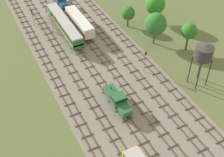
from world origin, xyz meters
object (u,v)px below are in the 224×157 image
(shunter_loco_centre_far, at_px, (60,0))
(water_tower, at_px, (204,53))
(signal_post_nearest, at_px, (145,59))
(freight_boxcar_centre_mid, at_px, (79,22))
(diesel_railcar_centre_left_midfar, at_px, (64,25))
(signal_post_mid, at_px, (32,16))
(signal_post_near, at_px, (52,18))
(shunter_loco_centre_left_near, at_px, (118,100))

(shunter_loco_centre_far, bearing_deg, water_tower, -72.90)
(signal_post_nearest, bearing_deg, freight_boxcar_centre_mid, 105.31)
(signal_post_nearest, bearing_deg, water_tower, -46.79)
(diesel_railcar_centre_left_midfar, bearing_deg, shunter_loco_centre_far, 74.29)
(signal_post_mid, bearing_deg, signal_post_nearest, -61.55)
(shunter_loco_centre_far, height_order, water_tower, water_tower)
(shunter_loco_centre_far, height_order, signal_post_near, signal_post_near)
(freight_boxcar_centre_mid, height_order, water_tower, water_tower)
(diesel_railcar_centre_left_midfar, relative_size, signal_post_nearest, 3.62)
(signal_post_near, height_order, signal_post_mid, signal_post_near)
(shunter_loco_centre_left_near, distance_m, freight_boxcar_centre_mid, 30.36)
(signal_post_nearest, xyz_separation_m, signal_post_mid, (-16.87, 31.14, -0.63))
(signal_post_mid, bearing_deg, shunter_loco_centre_left_near, -80.58)
(shunter_loco_centre_left_near, xyz_separation_m, freight_boxcar_centre_mid, (4.22, 30.06, 0.44))
(shunter_loco_centre_left_near, distance_m, diesel_railcar_centre_left_midfar, 30.33)
(shunter_loco_centre_left_near, distance_m, signal_post_nearest, 12.74)
(diesel_railcar_centre_left_midfar, distance_m, shunter_loco_centre_far, 15.59)
(shunter_loco_centre_left_near, height_order, signal_post_near, signal_post_near)
(freight_boxcar_centre_mid, relative_size, diesel_railcar_centre_left_midfar, 0.68)
(signal_post_mid, bearing_deg, diesel_railcar_centre_left_midfar, -50.95)
(water_tower, height_order, signal_post_nearest, water_tower)
(shunter_loco_centre_left_near, height_order, freight_boxcar_centre_mid, freight_boxcar_centre_mid)
(freight_boxcar_centre_mid, distance_m, signal_post_near, 7.62)
(shunter_loco_centre_left_near, relative_size, signal_post_mid, 1.85)
(water_tower, bearing_deg, freight_boxcar_centre_mid, 114.48)
(signal_post_near, distance_m, signal_post_mid, 5.72)
(diesel_railcar_centre_left_midfar, distance_m, signal_post_nearest, 25.63)
(diesel_railcar_centre_left_midfar, xyz_separation_m, signal_post_nearest, (10.54, -23.34, 0.99))
(shunter_loco_centre_left_near, bearing_deg, signal_post_near, 93.52)
(diesel_railcar_centre_left_midfar, xyz_separation_m, signal_post_mid, (-6.33, 7.80, 0.35))
(diesel_railcar_centre_left_midfar, bearing_deg, signal_post_near, 118.19)
(freight_boxcar_centre_mid, distance_m, signal_post_mid, 13.28)
(shunter_loco_centre_left_near, bearing_deg, shunter_loco_centre_far, 84.68)
(shunter_loco_centre_far, xyz_separation_m, water_tower, (14.45, -46.99, 6.32))
(signal_post_nearest, bearing_deg, shunter_loco_centre_far, 99.37)
(water_tower, xyz_separation_m, signal_post_nearest, (-8.13, 8.65, -4.75))
(signal_post_near, bearing_deg, diesel_railcar_centre_left_midfar, -61.81)
(diesel_railcar_centre_left_midfar, height_order, signal_post_nearest, signal_post_nearest)
(shunter_loco_centre_left_near, bearing_deg, diesel_railcar_centre_left_midfar, 90.00)
(water_tower, height_order, signal_post_mid, water_tower)
(freight_boxcar_centre_mid, height_order, shunter_loco_centre_far, freight_boxcar_centre_mid)
(shunter_loco_centre_left_near, xyz_separation_m, water_tower, (18.67, -1.67, 6.32))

